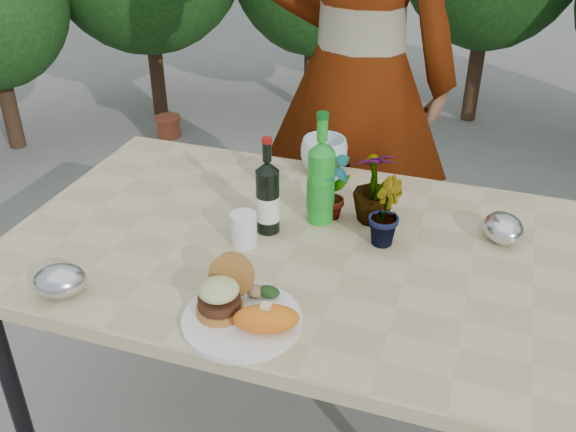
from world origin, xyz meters
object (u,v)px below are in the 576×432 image
(patio_table, at_px, (297,259))
(person, at_px, (357,77))
(dinner_plate, at_px, (242,320))
(wine_bottle, at_px, (268,198))

(patio_table, relative_size, person, 0.81)
(dinner_plate, xyz_separation_m, wine_bottle, (-0.08, 0.40, 0.10))
(patio_table, xyz_separation_m, person, (-0.02, 0.75, 0.29))
(patio_table, bearing_deg, wine_bottle, 160.52)
(person, bearing_deg, patio_table, 93.24)
(wine_bottle, bearing_deg, dinner_plate, -73.67)
(dinner_plate, bearing_deg, wine_bottle, 101.64)
(patio_table, distance_m, person, 0.81)
(dinner_plate, height_order, wine_bottle, wine_bottle)
(wine_bottle, distance_m, person, 0.73)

